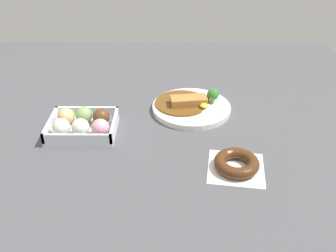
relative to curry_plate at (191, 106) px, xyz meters
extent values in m
plane|color=#4C4C51|center=(0.13, 0.16, -0.01)|extent=(1.60, 1.60, 0.00)
cylinder|color=white|center=(0.00, 0.00, -0.01)|extent=(0.25, 0.25, 0.02)
cylinder|color=brown|center=(0.03, -0.01, 0.01)|extent=(0.17, 0.17, 0.01)
cube|color=#A87538|center=(0.01, 0.00, 0.02)|extent=(0.12, 0.07, 0.02)
cylinder|color=white|center=(-0.04, 0.02, 0.01)|extent=(0.06, 0.06, 0.00)
ellipsoid|color=yellow|center=(-0.04, 0.02, 0.02)|extent=(0.03, 0.03, 0.01)
cylinder|color=#8CB766|center=(-0.07, -0.02, 0.01)|extent=(0.01, 0.01, 0.02)
sphere|color=#387A2D|center=(-0.07, -0.02, 0.03)|extent=(0.04, 0.04, 0.04)
cube|color=orange|center=(-0.05, -0.03, 0.01)|extent=(0.02, 0.02, 0.02)
cube|color=orange|center=(-0.03, -0.05, 0.01)|extent=(0.02, 0.02, 0.01)
cube|color=silver|center=(0.33, 0.13, -0.01)|extent=(0.20, 0.16, 0.01)
cube|color=silver|center=(0.23, 0.13, 0.01)|extent=(0.01, 0.16, 0.03)
cube|color=silver|center=(0.42, 0.13, 0.01)|extent=(0.01, 0.16, 0.03)
cube|color=silver|center=(0.33, 0.06, 0.01)|extent=(0.20, 0.01, 0.03)
cube|color=silver|center=(0.33, 0.21, 0.01)|extent=(0.20, 0.01, 0.03)
sphere|color=brown|center=(0.27, 0.11, 0.02)|extent=(0.05, 0.05, 0.05)
sphere|color=#84A860|center=(0.33, 0.10, 0.02)|extent=(0.05, 0.05, 0.05)
sphere|color=#DBB77A|center=(0.38, 0.11, 0.02)|extent=(0.05, 0.05, 0.05)
sphere|color=pink|center=(0.27, 0.17, 0.02)|extent=(0.05, 0.05, 0.05)
sphere|color=silver|center=(0.32, 0.17, 0.02)|extent=(0.05, 0.05, 0.05)
sphere|color=#EFE5C6|center=(0.38, 0.17, 0.02)|extent=(0.05, 0.05, 0.05)
cube|color=white|center=(-0.10, 0.30, -0.01)|extent=(0.16, 0.16, 0.00)
torus|color=#4C2B14|center=(-0.10, 0.30, 0.00)|extent=(0.12, 0.12, 0.03)
camera|label=1|loc=(0.07, 1.06, 0.59)|focal=39.94mm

